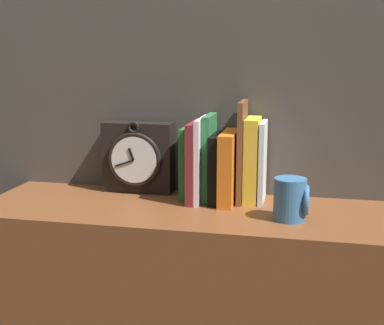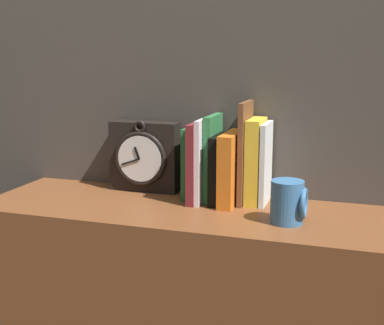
% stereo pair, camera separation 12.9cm
% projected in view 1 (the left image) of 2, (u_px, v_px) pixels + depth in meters
% --- Properties ---
extents(clock, '(0.19, 0.07, 0.20)m').
position_uv_depth(clock, '(138.00, 157.00, 1.46)').
color(clock, black).
rests_on(clock, bookshelf).
extents(book_slot0_green, '(0.03, 0.11, 0.19)m').
position_uv_depth(book_slot0_green, '(188.00, 162.00, 1.40)').
color(book_slot0_green, '#256834').
rests_on(book_slot0_green, bookshelf).
extents(book_slot1_maroon, '(0.02, 0.15, 0.20)m').
position_uv_depth(book_slot1_maroon, '(195.00, 161.00, 1.38)').
color(book_slot1_maroon, maroon).
rests_on(book_slot1_maroon, bookshelf).
extents(book_slot2_white, '(0.01, 0.15, 0.22)m').
position_uv_depth(book_slot2_white, '(202.00, 159.00, 1.38)').
color(book_slot2_white, white).
rests_on(book_slot2_white, bookshelf).
extents(book_slot3_green, '(0.02, 0.12, 0.22)m').
position_uv_depth(book_slot3_green, '(209.00, 157.00, 1.39)').
color(book_slot3_green, '#2D733F').
rests_on(book_slot3_green, bookshelf).
extents(book_slot4_black, '(0.02, 0.14, 0.17)m').
position_uv_depth(book_slot4_black, '(217.00, 168.00, 1.38)').
color(book_slot4_black, black).
rests_on(book_slot4_black, bookshelf).
extents(book_slot5_orange, '(0.04, 0.16, 0.18)m').
position_uv_depth(book_slot5_orange, '(229.00, 167.00, 1.36)').
color(book_slot5_orange, orange).
rests_on(book_slot5_orange, bookshelf).
extents(book_slot6_brown, '(0.01, 0.12, 0.26)m').
position_uv_depth(book_slot6_brown, '(242.00, 152.00, 1.36)').
color(book_slot6_brown, brown).
rests_on(book_slot6_brown, bookshelf).
extents(book_slot7_yellow, '(0.03, 0.11, 0.22)m').
position_uv_depth(book_slot7_yellow, '(252.00, 160.00, 1.37)').
color(book_slot7_yellow, yellow).
rests_on(book_slot7_yellow, bookshelf).
extents(book_slot8_white, '(0.01, 0.11, 0.21)m').
position_uv_depth(book_slot8_white, '(263.00, 162.00, 1.36)').
color(book_slot8_white, white).
rests_on(book_slot8_white, bookshelf).
extents(mug, '(0.08, 0.07, 0.10)m').
position_uv_depth(mug, '(291.00, 199.00, 1.22)').
color(mug, teal).
rests_on(mug, bookshelf).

